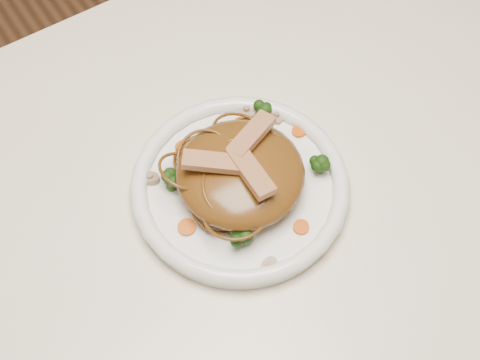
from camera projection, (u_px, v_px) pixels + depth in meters
table at (228, 261)px, 0.90m from camera, size 1.20×0.80×0.75m
plate at (240, 190)px, 0.83m from camera, size 0.29×0.29×0.02m
noodle_mound at (240, 173)px, 0.80m from camera, size 0.17×0.17×0.05m
chicken_a at (251, 135)px, 0.79m from camera, size 0.07×0.05×0.01m
chicken_b at (213, 162)px, 0.77m from camera, size 0.07×0.06×0.01m
chicken_c at (251, 171)px, 0.76m from camera, size 0.03×0.07×0.01m
broccoli_0 at (264, 108)px, 0.87m from camera, size 0.03×0.03×0.03m
broccoli_1 at (171, 181)px, 0.81m from camera, size 0.03×0.03×0.03m
broccoli_2 at (237, 235)px, 0.77m from camera, size 0.03×0.03×0.03m
broccoli_3 at (321, 161)px, 0.82m from camera, size 0.03×0.03×0.03m
carrot_0 at (242, 125)px, 0.87m from camera, size 0.02×0.02×0.00m
carrot_1 at (187, 227)px, 0.79m from camera, size 0.03×0.03×0.00m
carrot_2 at (299, 131)px, 0.86m from camera, size 0.02×0.02×0.00m
carrot_3 at (184, 148)px, 0.85m from camera, size 0.03×0.03×0.00m
carrot_4 at (301, 227)px, 0.79m from camera, size 0.02×0.02×0.00m
mushroom_0 at (269, 266)px, 0.77m from camera, size 0.03×0.03×0.01m
mushroom_1 at (276, 117)px, 0.88m from camera, size 0.03×0.03×0.01m
mushroom_2 at (150, 178)px, 0.83m from camera, size 0.03×0.03×0.01m
mushroom_3 at (246, 111)px, 0.88m from camera, size 0.04×0.04×0.01m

